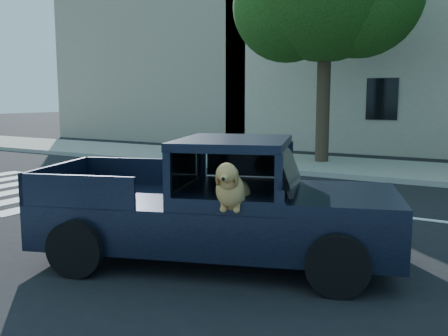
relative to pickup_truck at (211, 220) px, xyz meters
The scene contains 4 objects.
ground 2.16m from the pickup_truck, 17.52° to the left, with size 120.00×120.00×0.00m, color black.
crosswalk 7.59m from the pickup_truck, 163.67° to the left, with size 5.50×4.00×0.01m, color silver, non-canonical shape.
building_left 21.78m from the pickup_truck, 127.22° to the left, with size 12.00×6.00×8.00m, color tan.
pickup_truck is the anchor object (origin of this frame).
Camera 1 is at (1.58, -6.34, 2.28)m, focal length 40.00 mm.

